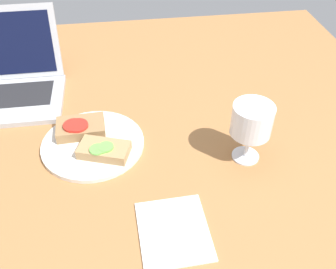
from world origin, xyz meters
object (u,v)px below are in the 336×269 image
sandwich_with_cucumber (104,150)px  napkin (174,231)px  sandwich_with_tomato (80,127)px  wine_glass (252,122)px  plate (93,144)px

sandwich_with_cucumber → napkin: 24.86cm
sandwich_with_cucumber → sandwich_with_tomato: sandwich_with_tomato is taller
sandwich_with_cucumber → napkin: sandwich_with_cucumber is taller
wine_glass → sandwich_with_tomato: bearing=161.1°
sandwich_with_cucumber → napkin: bearing=-60.2°
sandwich_with_cucumber → sandwich_with_tomato: size_ratio=1.08×
plate → wine_glass: wine_glass is taller
wine_glass → napkin: 27.45cm
plate → sandwich_with_cucumber: bearing=-58.1°
sandwich_with_tomato → wine_glass: bearing=-18.9°
plate → napkin: size_ratio=1.59×
sandwich_with_cucumber → sandwich_with_tomato: bearing=123.2°
plate → wine_glass: bearing=-14.0°
sandwich_with_tomato → napkin: size_ratio=0.77×
sandwich_with_cucumber → wine_glass: bearing=-7.7°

